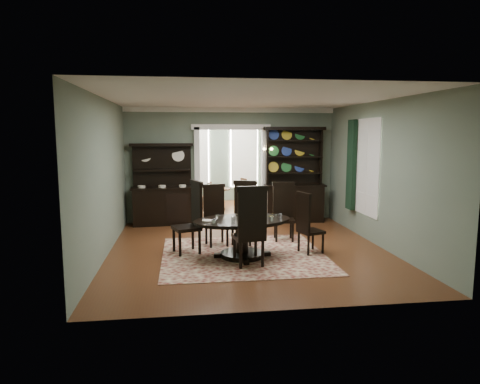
% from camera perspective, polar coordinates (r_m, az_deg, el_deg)
% --- Properties ---
extents(room, '(5.51, 6.01, 3.01)m').
position_cam_1_polar(room, '(8.46, 1.06, 2.69)').
color(room, '#583017').
rests_on(room, ground).
extents(parlor, '(3.51, 3.50, 3.01)m').
position_cam_1_polar(parlor, '(13.90, -2.41, 4.43)').
color(parlor, '#583017').
rests_on(parlor, ground).
extents(doorway_trim, '(2.08, 0.25, 2.57)m').
position_cam_1_polar(doorway_trim, '(11.38, -1.22, 4.20)').
color(doorway_trim, white).
rests_on(doorway_trim, floor).
extents(right_window, '(0.15, 1.47, 2.12)m').
position_cam_1_polar(right_window, '(10.07, 15.62, 3.35)').
color(right_window, white).
rests_on(right_window, wall_right).
extents(wall_sconce, '(0.27, 0.21, 0.21)m').
position_cam_1_polar(wall_sconce, '(11.37, 3.65, 5.55)').
color(wall_sconce, '#C58334').
rests_on(wall_sconce, back_wall_right).
extents(rug, '(3.11, 2.97, 0.01)m').
position_cam_1_polar(rug, '(8.34, 0.49, -8.38)').
color(rug, maroon).
rests_on(rug, floor).
extents(dining_table, '(2.04, 2.00, 0.73)m').
position_cam_1_polar(dining_table, '(8.09, 0.32, -5.20)').
color(dining_table, black).
rests_on(dining_table, rug).
extents(centerpiece, '(1.52, 0.98, 0.25)m').
position_cam_1_polar(centerpiece, '(8.10, 0.56, -3.05)').
color(centerpiece, white).
rests_on(centerpiece, dining_table).
extents(chair_far_left, '(0.55, 0.54, 1.28)m').
position_cam_1_polar(chair_far_left, '(9.01, -3.34, -2.82)').
color(chair_far_left, black).
rests_on(chair_far_left, rug).
extents(chair_far_mid, '(0.62, 0.61, 1.34)m').
position_cam_1_polar(chair_far_mid, '(9.13, 0.57, -2.48)').
color(chair_far_mid, black).
rests_on(chair_far_mid, rug).
extents(chair_far_right, '(0.52, 0.50, 1.27)m').
position_cam_1_polar(chair_far_right, '(9.47, 5.82, -2.35)').
color(chair_far_right, black).
rests_on(chair_far_right, rug).
extents(chair_end_left, '(0.64, 0.65, 1.43)m').
position_cam_1_polar(chair_end_left, '(8.41, -6.41, -3.08)').
color(chair_end_left, black).
rests_on(chair_end_left, rug).
extents(chair_end_right, '(0.54, 0.55, 1.21)m').
position_cam_1_polar(chair_end_right, '(8.41, 8.89, -3.91)').
color(chair_end_right, black).
rests_on(chair_end_right, rug).
extents(chair_near, '(0.60, 0.58, 1.45)m').
position_cam_1_polar(chair_near, '(7.44, 1.42, -4.37)').
color(chair_near, black).
rests_on(chair_near, rug).
extents(sideboard, '(1.61, 0.65, 2.09)m').
position_cam_1_polar(sideboard, '(11.17, -10.29, -0.58)').
color(sideboard, black).
rests_on(sideboard, floor).
extents(welsh_dresser, '(1.64, 0.69, 2.51)m').
position_cam_1_polar(welsh_dresser, '(11.49, 7.20, 0.62)').
color(welsh_dresser, black).
rests_on(welsh_dresser, floor).
extents(parlor_table, '(0.71, 0.71, 0.66)m').
position_cam_1_polar(parlor_table, '(13.18, -2.86, -0.51)').
color(parlor_table, '#553118').
rests_on(parlor_table, parlor_floor).
extents(parlor_chair_left, '(0.42, 0.41, 0.87)m').
position_cam_1_polar(parlor_chair_left, '(13.06, -4.48, -0.44)').
color(parlor_chair_left, '#553118').
rests_on(parlor_chair_left, parlor_floor).
extents(parlor_chair_right, '(0.46, 0.45, 0.98)m').
position_cam_1_polar(parlor_chair_right, '(13.18, 0.92, -0.08)').
color(parlor_chair_right, '#553118').
rests_on(parlor_chair_right, parlor_floor).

